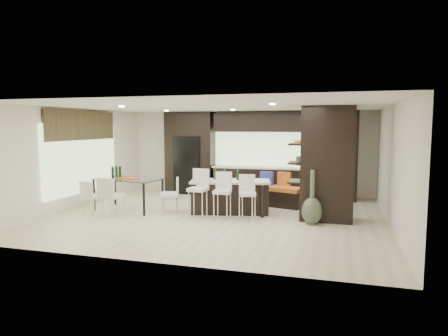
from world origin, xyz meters
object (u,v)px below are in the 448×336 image
(kitchen_island, at_px, (230,197))
(bench, at_px, (277,196))
(floor_vase, at_px, (312,197))
(stool_mid, at_px, (222,200))
(chair_far, at_px, (93,199))
(stool_left, at_px, (198,198))
(chair_near, at_px, (112,198))
(stool_right, at_px, (247,202))
(dining_table, at_px, (128,194))
(chair_end, at_px, (170,197))

(kitchen_island, height_order, bench, kitchen_island)
(bench, xyz_separation_m, floor_vase, (1.07, -1.90, 0.35))
(stool_mid, height_order, chair_far, stool_mid)
(stool_left, bearing_deg, chair_near, -161.69)
(stool_right, height_order, bench, stool_right)
(kitchen_island, relative_size, bench, 1.39)
(floor_vase, height_order, dining_table, floor_vase)
(bench, relative_size, floor_vase, 1.15)
(dining_table, bearing_deg, kitchen_island, 17.98)
(chair_near, bearing_deg, floor_vase, 12.14)
(dining_table, xyz_separation_m, chair_near, (0.00, -0.82, 0.03))
(bench, distance_m, chair_far, 4.92)
(bench, xyz_separation_m, chair_near, (-3.74, -2.43, 0.17))
(stool_mid, bearing_deg, floor_vase, -4.41)
(bench, relative_size, chair_near, 1.60)
(chair_far, bearing_deg, bench, 43.74)
(chair_near, height_order, chair_end, chair_near)
(stool_mid, distance_m, stool_right, 0.62)
(kitchen_island, distance_m, stool_mid, 0.73)
(stool_left, xyz_separation_m, chair_end, (-0.89, 0.31, -0.06))
(stool_right, xyz_separation_m, floor_vase, (1.50, 0.00, 0.19))
(kitchen_island, relative_size, chair_end, 2.41)
(stool_mid, xyz_separation_m, chair_far, (-3.25, -0.49, -0.05))
(stool_mid, relative_size, chair_near, 1.01)
(floor_vase, bearing_deg, chair_far, -174.68)
(stool_mid, bearing_deg, chair_far, -176.02)
(bench, bearing_deg, chair_near, -129.06)
(chair_near, bearing_deg, bench, 38.91)
(stool_mid, distance_m, chair_end, 1.54)
(stool_mid, bearing_deg, kitchen_island, 85.37)
(dining_table, relative_size, chair_far, 2.20)
(dining_table, relative_size, chair_end, 2.12)
(kitchen_island, bearing_deg, stool_mid, -102.48)
(kitchen_island, xyz_separation_m, stool_mid, (0.00, -0.73, 0.04))
(stool_right, bearing_deg, kitchen_island, 114.40)
(kitchen_island, height_order, chair_far, kitchen_island)
(stool_mid, height_order, stool_right, stool_mid)
(bench, relative_size, chair_end, 1.73)
(kitchen_island, bearing_deg, stool_right, -62.08)
(dining_table, height_order, chair_end, dining_table)
(stool_left, relative_size, chair_near, 1.06)
(floor_vase, distance_m, chair_end, 3.64)
(chair_end, bearing_deg, dining_table, 69.18)
(stool_left, distance_m, chair_end, 0.95)
(chair_far, bearing_deg, floor_vase, 19.82)
(chair_end, bearing_deg, stool_mid, -122.21)
(stool_left, bearing_deg, chair_end, 165.14)
(stool_left, height_order, bench, stool_left)
(stool_mid, bearing_deg, dining_table, 168.95)
(stool_mid, xyz_separation_m, stool_right, (0.62, 0.01, -0.02))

